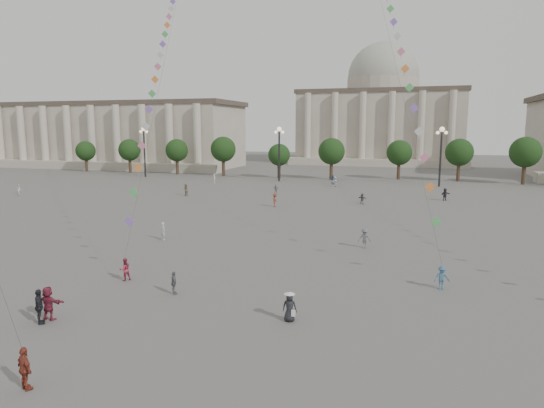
# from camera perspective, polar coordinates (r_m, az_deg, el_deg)

# --- Properties ---
(ground) EXTENTS (360.00, 360.00, 0.00)m
(ground) POSITION_cam_1_polar(r_m,az_deg,el_deg) (26.61, -9.98, -14.56)
(ground) COLOR #595654
(ground) RESTS_ON ground
(hall_west) EXTENTS (84.00, 26.22, 17.20)m
(hall_west) POSITION_cam_1_polar(r_m,az_deg,el_deg) (144.21, -20.10, 7.64)
(hall_west) COLOR #A29888
(hall_west) RESTS_ON ground
(hall_central) EXTENTS (48.30, 34.30, 35.50)m
(hall_central) POSITION_cam_1_polar(r_m,az_deg,el_deg) (151.37, 12.75, 10.20)
(hall_central) COLOR #A29888
(hall_central) RESTS_ON ground
(tree_row) EXTENTS (137.12, 5.12, 8.00)m
(tree_row) POSITION_cam_1_polar(r_m,az_deg,el_deg) (100.45, 10.42, 5.93)
(tree_row) COLOR #36281B
(tree_row) RESTS_ON ground
(lamp_post_far_west) EXTENTS (2.00, 0.90, 10.65)m
(lamp_post_far_west) POSITION_cam_1_polar(r_m,az_deg,el_deg) (107.60, -14.82, 7.02)
(lamp_post_far_west) COLOR #262628
(lamp_post_far_west) RESTS_ON ground
(lamp_post_mid_west) EXTENTS (2.00, 0.90, 10.65)m
(lamp_post_mid_west) POSITION_cam_1_polar(r_m,az_deg,el_deg) (95.42, 0.85, 7.09)
(lamp_post_mid_west) COLOR #262628
(lamp_post_mid_west) RESTS_ON ground
(lamp_post_mid_east) EXTENTS (2.00, 0.90, 10.65)m
(lamp_post_mid_east) POSITION_cam_1_polar(r_m,az_deg,el_deg) (91.82, 19.28, 6.52)
(lamp_post_mid_east) COLOR #262628
(lamp_post_mid_east) RESTS_ON ground
(person_crowd_0) EXTENTS (1.10, 1.01, 1.81)m
(person_crowd_0) POSITION_cam_1_polar(r_m,az_deg,el_deg) (91.49, 7.13, 2.89)
(person_crowd_0) COLOR #354579
(person_crowd_0) RESTS_ON ground
(person_crowd_1) EXTENTS (0.98, 0.92, 1.61)m
(person_crowd_1) POSITION_cam_1_polar(r_m,az_deg,el_deg) (86.19, -27.61, 1.49)
(person_crowd_1) COLOR silver
(person_crowd_1) RESTS_ON ground
(person_crowd_4) EXTENTS (1.48, 1.77, 1.91)m
(person_crowd_4) POSITION_cam_1_polar(r_m,az_deg,el_deg) (87.12, 7.43, 2.61)
(person_crowd_4) COLOR silver
(person_crowd_4) RESTS_ON ground
(person_crowd_6) EXTENTS (1.14, 0.66, 1.77)m
(person_crowd_6) POSITION_cam_1_polar(r_m,az_deg,el_deg) (43.58, 10.84, -3.99)
(person_crowd_6) COLOR #5A595E
(person_crowd_6) RESTS_ON ground
(person_crowd_9) EXTENTS (1.59, 1.53, 1.80)m
(person_crowd_9) POSITION_cam_1_polar(r_m,az_deg,el_deg) (74.91, 19.69, 1.08)
(person_crowd_9) COLOR #222428
(person_crowd_9) RESTS_ON ground
(person_crowd_10) EXTENTS (0.53, 0.71, 1.74)m
(person_crowd_10) POSITION_cam_1_polar(r_m,az_deg,el_deg) (93.15, -6.79, 2.99)
(person_crowd_10) COLOR silver
(person_crowd_10) RESTS_ON ground
(person_crowd_12) EXTENTS (1.46, 0.98, 1.51)m
(person_crowd_12) POSITION_cam_1_polar(r_m,az_deg,el_deg) (68.56, 10.57, 0.64)
(person_crowd_12) COLOR #5D5D61
(person_crowd_12) RESTS_ON ground
(person_crowd_13) EXTENTS (0.72, 0.74, 1.71)m
(person_crowd_13) POSITION_cam_1_polar(r_m,az_deg,el_deg) (47.08, -12.65, -3.12)
(person_crowd_13) COLOR #BABAB6
(person_crowd_13) RESTS_ON ground
(person_crowd_16) EXTENTS (0.96, 0.66, 1.51)m
(person_crowd_16) POSITION_cam_1_polar(r_m,az_deg,el_deg) (77.50, 0.44, 1.75)
(person_crowd_16) COLOR slate
(person_crowd_16) RESTS_ON ground
(person_crowd_17) EXTENTS (0.71, 1.19, 1.80)m
(person_crowd_17) POSITION_cam_1_polar(r_m,az_deg,el_deg) (64.89, 0.35, 0.45)
(person_crowd_17) COLOR maroon
(person_crowd_17) RESTS_ON ground
(person_crowd_20) EXTENTS (1.11, 1.02, 1.83)m
(person_crowd_20) POSITION_cam_1_polar(r_m,az_deg,el_deg) (76.65, -10.11, 1.65)
(person_crowd_20) COLOR #796E54
(person_crowd_20) RESTS_ON ground
(tourist_0) EXTENTS (1.16, 0.84, 1.83)m
(tourist_0) POSITION_cam_1_polar(r_m,az_deg,el_deg) (23.01, -27.07, -16.88)
(tourist_0) COLOR maroon
(tourist_0) RESTS_ON ground
(tourist_1) EXTENTS (1.13, 1.16, 1.94)m
(tourist_1) POSITION_cam_1_polar(r_m,az_deg,el_deg) (29.63, -25.70, -10.83)
(tourist_1) COLOR black
(tourist_1) RESTS_ON ground
(tourist_2) EXTENTS (1.79, 0.62, 1.91)m
(tourist_2) POSITION_cam_1_polar(r_m,az_deg,el_deg) (30.01, -24.83, -10.55)
(tourist_2) COLOR maroon
(tourist_2) RESTS_ON ground
(tourist_3) EXTENTS (0.83, 0.91, 1.49)m
(tourist_3) POSITION_cam_1_polar(r_m,az_deg,el_deg) (31.97, -11.47, -9.08)
(tourist_3) COLOR slate
(tourist_3) RESTS_ON ground
(kite_flyer_0) EXTENTS (0.95, 0.98, 1.59)m
(kite_flyer_0) POSITION_cam_1_polar(r_m,az_deg,el_deg) (35.53, -16.91, -7.37)
(kite_flyer_0) COLOR #9E2B43
(kite_flyer_0) RESTS_ON ground
(kite_flyer_1) EXTENTS (1.17, 0.90, 1.60)m
(kite_flyer_1) POSITION_cam_1_polar(r_m,az_deg,el_deg) (34.11, 19.35, -8.17)
(kite_flyer_1) COLOR #375D7D
(kite_flyer_1) RESTS_ON ground
(hat_person) EXTENTS (0.82, 0.60, 1.69)m
(hat_person) POSITION_cam_1_polar(r_m,az_deg,el_deg) (27.19, 2.09, -11.94)
(hat_person) COLOR black
(hat_person) RESTS_ON ground
(kite_train_west) EXTENTS (18.65, 47.51, 65.00)m
(kite_train_west) POSITION_cam_1_polar(r_m,az_deg,el_deg) (62.08, -12.00, 20.17)
(kite_train_west) COLOR #3F3F3F
(kite_train_west) RESTS_ON ground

